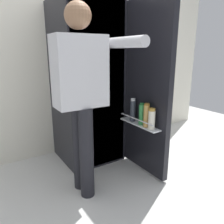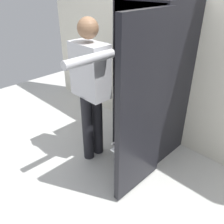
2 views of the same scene
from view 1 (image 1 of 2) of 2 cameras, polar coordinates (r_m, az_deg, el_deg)
ground_plane at (r=2.32m, az=0.40°, el=-16.27°), size 6.18×6.18×0.00m
kitchen_wall at (r=2.78m, az=-10.36°, el=16.60°), size 4.40×0.10×2.57m
refrigerator at (r=2.45m, az=-5.46°, el=6.92°), size 0.69×1.23×1.72m
person at (r=1.79m, az=-7.81°, el=6.20°), size 0.51×0.71×1.57m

